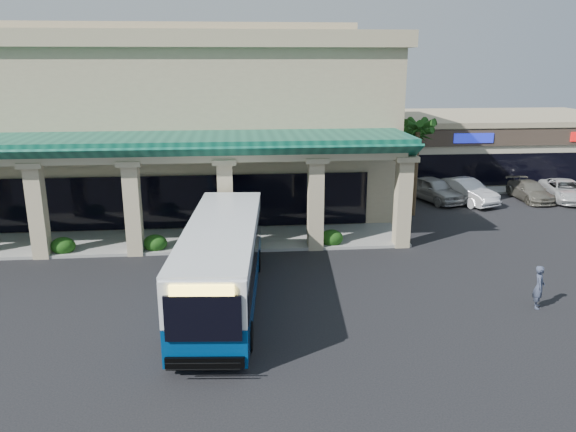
{
  "coord_description": "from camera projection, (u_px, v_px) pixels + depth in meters",
  "views": [
    {
      "loc": [
        -2.47,
        -21.85,
        9.41
      ],
      "look_at": [
        -0.03,
        3.71,
        2.2
      ],
      "focal_mm": 35.0,
      "sensor_mm": 36.0,
      "label": 1
    }
  ],
  "objects": [
    {
      "name": "main_building",
      "position": [
        150.0,
        118.0,
        36.78
      ],
      "size": [
        30.8,
        14.8,
        11.35
      ],
      "primitive_type": null,
      "color": "tan",
      "rests_on": "ground"
    },
    {
      "name": "palm_0",
      "position": [
        416.0,
        163.0,
        34.13
      ],
      "size": [
        2.4,
        2.4,
        6.6
      ],
      "primitive_type": null,
      "color": "#153C10",
      "rests_on": "ground"
    },
    {
      "name": "arcade",
      "position": [
        128.0,
        192.0,
        28.72
      ],
      "size": [
        30.0,
        6.2,
        5.7
      ],
      "primitive_type": null,
      "color": "#0D513F",
      "rests_on": "ground"
    },
    {
      "name": "palm_1",
      "position": [
        416.0,
        161.0,
        37.21
      ],
      "size": [
        2.4,
        2.4,
        5.8
      ],
      "primitive_type": null,
      "color": "#153C10",
      "rests_on": "ground"
    },
    {
      "name": "ground",
      "position": [
        297.0,
        290.0,
        23.71
      ],
      "size": [
        110.0,
        110.0,
        0.0
      ],
      "primitive_type": "plane",
      "color": "black"
    },
    {
      "name": "pedestrian",
      "position": [
        539.0,
        287.0,
        21.78
      ],
      "size": [
        0.64,
        0.74,
        1.73
      ],
      "primitive_type": "imported",
      "rotation": [
        0.0,
        0.0,
        1.14
      ],
      "color": "#394157",
      "rests_on": "ground"
    },
    {
      "name": "strip_mall",
      "position": [
        476.0,
        144.0,
        47.69
      ],
      "size": [
        22.5,
        12.5,
        4.9
      ],
      "primitive_type": null,
      "color": "beige",
      "rests_on": "ground"
    },
    {
      "name": "car_red",
      "position": [
        530.0,
        191.0,
        38.57
      ],
      "size": [
        1.88,
        4.49,
        1.3
      ],
      "primitive_type": "imported",
      "rotation": [
        0.0,
        0.0,
        -0.01
      ],
      "color": "slate",
      "rests_on": "ground"
    },
    {
      "name": "car_gray",
      "position": [
        565.0,
        190.0,
        38.48
      ],
      "size": [
        3.31,
        5.43,
        1.41
      ],
      "primitive_type": "imported",
      "rotation": [
        0.0,
        0.0,
        -0.2
      ],
      "color": "silver",
      "rests_on": "ground"
    },
    {
      "name": "car_white",
      "position": [
        465.0,
        191.0,
        37.8
      ],
      "size": [
        3.38,
        5.2,
        1.62
      ],
      "primitive_type": "imported",
      "rotation": [
        0.0,
        0.0,
        0.37
      ],
      "color": "silver",
      "rests_on": "ground"
    },
    {
      "name": "transit_bus",
      "position": [
        222.0,
        264.0,
        22.03
      ],
      "size": [
        3.67,
        11.83,
        3.25
      ],
      "primitive_type": null,
      "rotation": [
        0.0,
        0.0,
        -0.08
      ],
      "color": "navy",
      "rests_on": "ground"
    },
    {
      "name": "car_silver",
      "position": [
        434.0,
        189.0,
        38.27
      ],
      "size": [
        3.35,
        5.17,
        1.64
      ],
      "primitive_type": "imported",
      "rotation": [
        0.0,
        0.0,
        0.32
      ],
      "color": "#AAAAAA",
      "rests_on": "ground"
    },
    {
      "name": "broadleaf_tree",
      "position": [
        369.0,
        156.0,
        41.95
      ],
      "size": [
        2.6,
        2.6,
        4.81
      ],
      "primitive_type": null,
      "color": "#17410E",
      "rests_on": "ground"
    }
  ]
}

